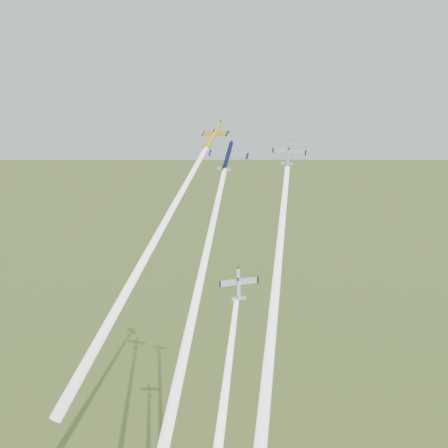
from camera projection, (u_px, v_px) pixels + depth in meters
plane_yellow at (213, 135)px, 125.58m from camera, size 9.31×7.94×7.93m
smoke_trail_yellow at (135, 275)px, 117.64m from camera, size 11.08×41.50×52.56m
plane_navy at (228, 156)px, 118.50m from camera, size 9.85×8.81×8.12m
smoke_trail_navy at (187, 341)px, 103.02m from camera, size 16.71×45.59×59.18m
plane_silver_right at (289, 153)px, 111.00m from camera, size 7.92×7.38×6.35m
smoke_trail_silver_right at (271, 338)px, 95.99m from camera, size 19.81×41.02×54.85m
plane_silver_low at (239, 284)px, 109.91m from camera, size 10.55×8.19×8.42m
smoke_trail_silver_low at (219, 442)px, 98.13m from camera, size 15.88×32.04×42.33m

